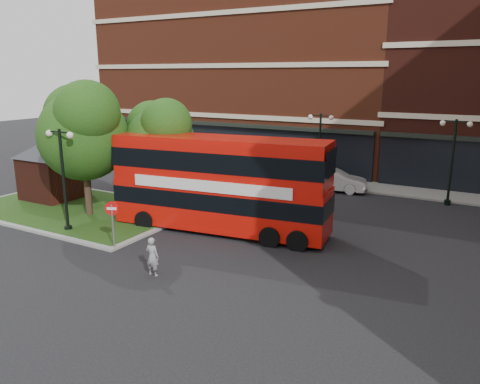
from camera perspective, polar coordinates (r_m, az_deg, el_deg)
The scene contains 15 objects.
ground at distance 20.47m, azimuth -10.40°, elevation -7.40°, with size 120.00×120.00×0.00m, color black.
pavement_far at distance 34.19m, azimuth 7.48°, elevation 1.55°, with size 44.00×3.00×0.12m, color slate.
terrace_far_left at distance 43.57m, azimuth 1.58°, elevation 13.55°, with size 26.00×12.00×14.00m, color maroon.
traffic_island at distance 27.86m, azimuth -19.20°, elevation -2.00°, with size 12.60×7.60×0.15m.
kiosk at distance 30.26m, azimuth -21.92°, elevation 3.37°, with size 6.51×6.51×3.60m.
tree_island_west at distance 25.67m, azimuth -18.65°, elevation 7.50°, with size 5.40×4.71×7.21m.
tree_island_east at distance 25.45m, azimuth -9.77°, elevation 6.73°, with size 4.46×3.90×6.29m.
lamp_island at distance 23.61m, azimuth -20.74°, elevation 1.96°, with size 1.72×0.36×5.00m.
lamp_far_left at distance 31.14m, azimuth 9.67°, elevation 5.43°, with size 1.72×0.36×5.00m.
lamp_far_right at distance 29.46m, azimuth 24.47°, elevation 3.87°, with size 1.72×0.36×5.00m.
bus at distance 22.33m, azimuth -2.48°, elevation 1.73°, with size 10.76×3.71×4.02m.
woman at distance 18.10m, azimuth -10.63°, elevation -7.75°, with size 0.55×0.36×1.52m, color gray.
car_silver at distance 33.71m, azimuth 6.50°, elevation 2.63°, with size 1.80×4.48×1.53m, color #A8ABAF.
car_white at distance 31.21m, azimuth 11.23°, elevation 1.44°, with size 1.53×4.37×1.44m, color white.
no_entry_sign at distance 20.78m, azimuth -15.30°, elevation -2.80°, with size 0.57×0.29×2.18m.
Camera 1 is at (12.39, -14.50, 7.43)m, focal length 35.00 mm.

